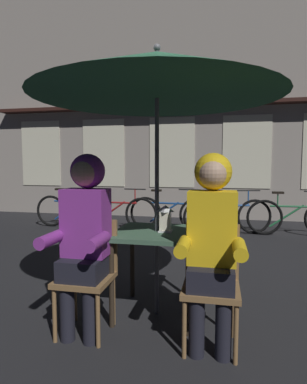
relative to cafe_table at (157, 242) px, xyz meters
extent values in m
plane|color=#232326|center=(0.00, 0.00, -0.64)|extent=(60.00, 60.00, 0.00)
cube|color=#42664C|center=(0.00, 0.00, 0.08)|extent=(0.72, 0.72, 0.04)
cylinder|color=#2D2319|center=(-0.31, -0.31, -0.29)|extent=(0.04, 0.04, 0.70)
cylinder|color=#2D2319|center=(0.31, -0.31, -0.29)|extent=(0.04, 0.04, 0.70)
cylinder|color=#2D2319|center=(-0.31, 0.31, -0.29)|extent=(0.04, 0.04, 0.70)
cylinder|color=#2D2319|center=(0.31, 0.31, -0.29)|extent=(0.04, 0.04, 0.70)
cylinder|color=#4C4C51|center=(0.00, 0.00, 0.49)|extent=(0.04, 0.04, 2.25)
cone|color=#19472D|center=(0.00, 0.00, 1.42)|extent=(2.10, 2.10, 0.38)
sphere|color=#4C4C51|center=(0.00, 0.00, 1.64)|extent=(0.06, 0.06, 0.06)
cube|color=white|center=(0.08, -0.02, 0.11)|extent=(0.11, 0.11, 0.02)
cube|color=white|center=(0.08, -0.02, 0.20)|extent=(0.09, 0.09, 0.16)
pyramid|color=white|center=(0.08, -0.02, 0.31)|extent=(0.11, 0.11, 0.06)
cube|color=olive|center=(-0.48, -0.44, -0.21)|extent=(0.40, 0.40, 0.04)
cylinder|color=olive|center=(-0.31, -0.61, -0.43)|extent=(0.03, 0.03, 0.41)
cylinder|color=olive|center=(-0.65, -0.61, -0.43)|extent=(0.03, 0.03, 0.41)
cylinder|color=olive|center=(-0.31, -0.27, -0.43)|extent=(0.03, 0.03, 0.41)
cylinder|color=olive|center=(-0.65, -0.27, -0.43)|extent=(0.03, 0.03, 0.41)
cube|color=olive|center=(-0.48, -0.26, 0.02)|extent=(0.40, 0.03, 0.42)
cube|color=olive|center=(0.48, -0.44, -0.21)|extent=(0.40, 0.40, 0.04)
cylinder|color=olive|center=(0.65, -0.61, -0.43)|extent=(0.03, 0.03, 0.41)
cylinder|color=olive|center=(0.31, -0.61, -0.43)|extent=(0.03, 0.03, 0.41)
cylinder|color=olive|center=(0.65, -0.27, -0.43)|extent=(0.03, 0.03, 0.41)
cylinder|color=olive|center=(0.31, -0.27, -0.43)|extent=(0.03, 0.03, 0.41)
cube|color=olive|center=(0.48, -0.26, 0.02)|extent=(0.40, 0.03, 0.42)
cylinder|color=black|center=(-0.39, -0.57, -0.41)|extent=(0.11, 0.11, 0.45)
cylinder|color=black|center=(-0.57, -0.57, -0.41)|extent=(0.11, 0.11, 0.45)
cube|color=black|center=(-0.48, -0.44, -0.11)|extent=(0.32, 0.36, 0.16)
cube|color=purple|center=(-0.48, -0.40, 0.23)|extent=(0.34, 0.22, 0.52)
cylinder|color=purple|center=(-0.30, -0.62, 0.14)|extent=(0.09, 0.30, 0.09)
cylinder|color=purple|center=(-0.66, -0.62, 0.14)|extent=(0.09, 0.30, 0.09)
sphere|color=tan|center=(-0.48, -0.40, 0.62)|extent=(0.21, 0.21, 0.21)
sphere|color=purple|center=(-0.48, -0.35, 0.63)|extent=(0.27, 0.27, 0.27)
cylinder|color=black|center=(0.57, -0.57, -0.41)|extent=(0.11, 0.11, 0.45)
cylinder|color=black|center=(0.39, -0.57, -0.41)|extent=(0.11, 0.11, 0.45)
cube|color=black|center=(0.48, -0.44, -0.11)|extent=(0.32, 0.36, 0.16)
cube|color=yellow|center=(0.48, -0.40, 0.23)|extent=(0.34, 0.22, 0.52)
cylinder|color=yellow|center=(0.66, -0.62, 0.14)|extent=(0.09, 0.30, 0.09)
cylinder|color=yellow|center=(0.30, -0.62, 0.14)|extent=(0.09, 0.30, 0.09)
sphere|color=tan|center=(0.48, -0.40, 0.62)|extent=(0.21, 0.21, 0.21)
sphere|color=yellow|center=(0.48, -0.35, 0.63)|extent=(0.27, 0.27, 0.27)
cube|color=#9E9389|center=(-0.64, 5.40, 2.46)|extent=(10.00, 0.60, 6.20)
cube|color=#EAE5C6|center=(-4.16, 5.09, 0.96)|extent=(1.10, 0.02, 1.70)
cube|color=#EAE5C6|center=(-2.40, 5.09, 0.96)|extent=(1.10, 0.02, 1.70)
cube|color=#EAE5C6|center=(-0.64, 5.09, 0.96)|extent=(1.10, 0.02, 1.70)
cube|color=#EAE5C6|center=(1.12, 5.09, 0.96)|extent=(1.10, 0.02, 1.70)
cube|color=#331914|center=(-0.64, 4.95, 2.06)|extent=(9.00, 0.36, 0.08)
torus|color=black|center=(-1.95, 3.41, -0.31)|extent=(0.66, 0.07, 0.66)
torus|color=black|center=(-2.97, 3.43, -0.31)|extent=(0.66, 0.07, 0.66)
cylinder|color=#1E4C93|center=(-2.46, 3.42, -0.09)|extent=(0.84, 0.06, 0.04)
cylinder|color=#1E4C93|center=(-2.58, 3.42, -0.28)|extent=(0.61, 0.05, 0.44)
cylinder|color=#1E4C93|center=(-2.74, 3.43, 0.03)|extent=(0.02, 0.02, 0.24)
cube|color=black|center=(-2.74, 3.43, 0.16)|extent=(0.20, 0.08, 0.04)
cylinder|color=#1E4C93|center=(-2.07, 3.41, 0.05)|extent=(0.02, 0.02, 0.28)
cylinder|color=black|center=(-2.07, 3.41, 0.19)|extent=(0.44, 0.03, 0.02)
torus|color=black|center=(-0.99, 3.39, -0.31)|extent=(0.66, 0.09, 0.66)
torus|color=black|center=(-2.01, 3.45, -0.31)|extent=(0.66, 0.09, 0.66)
cylinder|color=maroon|center=(-1.50, 3.42, -0.09)|extent=(0.84, 0.08, 0.04)
cylinder|color=maroon|center=(-1.62, 3.43, -0.28)|extent=(0.61, 0.07, 0.44)
cylinder|color=maroon|center=(-1.78, 3.44, 0.03)|extent=(0.02, 0.02, 0.24)
cube|color=black|center=(-1.78, 3.44, 0.16)|extent=(0.20, 0.09, 0.04)
cylinder|color=maroon|center=(-1.11, 3.40, 0.05)|extent=(0.02, 0.02, 0.28)
cylinder|color=black|center=(-1.11, 3.40, 0.19)|extent=(0.44, 0.05, 0.02)
torus|color=black|center=(0.08, 3.49, -0.31)|extent=(0.66, 0.10, 0.66)
torus|color=black|center=(-0.93, 3.56, -0.31)|extent=(0.66, 0.10, 0.66)
cylinder|color=#1E4C93|center=(-0.43, 3.53, -0.09)|extent=(0.84, 0.10, 0.04)
cylinder|color=#1E4C93|center=(-0.55, 3.53, -0.28)|extent=(0.61, 0.08, 0.44)
cylinder|color=#1E4C93|center=(-0.71, 3.55, 0.03)|extent=(0.02, 0.02, 0.24)
cube|color=black|center=(-0.71, 3.55, 0.16)|extent=(0.21, 0.09, 0.04)
cylinder|color=#1E4C93|center=(-0.04, 3.50, 0.05)|extent=(0.02, 0.02, 0.28)
cylinder|color=black|center=(-0.04, 3.50, 0.19)|extent=(0.44, 0.06, 0.02)
torus|color=black|center=(1.17, 3.54, -0.31)|extent=(0.65, 0.21, 0.66)
torus|color=black|center=(0.18, 3.30, -0.31)|extent=(0.65, 0.21, 0.66)
cylinder|color=#1E4C93|center=(0.68, 3.42, -0.09)|extent=(0.82, 0.23, 0.04)
cylinder|color=#1E4C93|center=(0.56, 3.39, -0.28)|extent=(0.60, 0.18, 0.44)
cylinder|color=#1E4C93|center=(0.40, 3.35, 0.03)|extent=(0.02, 0.02, 0.24)
cube|color=black|center=(0.40, 3.35, 0.16)|extent=(0.21, 0.13, 0.04)
cylinder|color=#1E4C93|center=(1.06, 3.51, 0.05)|extent=(0.02, 0.02, 0.28)
cylinder|color=black|center=(1.06, 3.51, 0.19)|extent=(0.43, 0.13, 0.02)
torus|color=black|center=(1.35, 3.50, -0.31)|extent=(0.66, 0.08, 0.66)
cylinder|color=#236B3D|center=(1.86, 3.52, -0.09)|extent=(0.84, 0.08, 0.04)
cylinder|color=#236B3D|center=(1.74, 3.52, -0.28)|extent=(0.61, 0.07, 0.44)
cylinder|color=#236B3D|center=(1.58, 3.51, 0.03)|extent=(0.02, 0.02, 0.24)
cube|color=black|center=(1.58, 3.51, 0.16)|extent=(0.20, 0.09, 0.04)
camera|label=1|loc=(0.53, -2.69, 0.68)|focal=29.94mm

